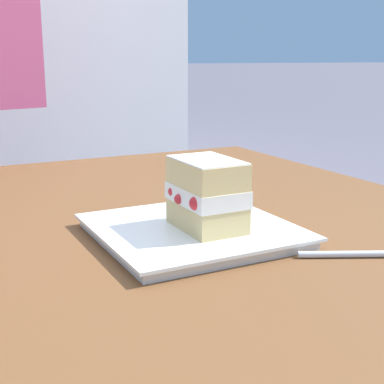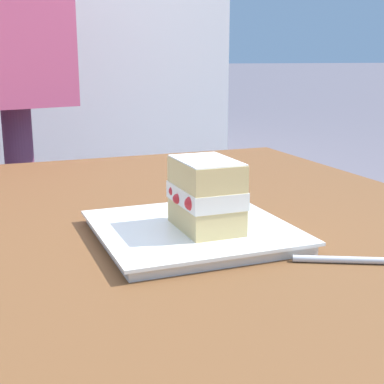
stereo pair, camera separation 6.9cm
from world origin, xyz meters
name	(u,v)px [view 2 (the right image)]	position (x,y,z in m)	size (l,w,h in m)	color
patio_table	(182,314)	(0.00, 0.00, 0.63)	(1.20, 0.90, 0.73)	brown
dessert_plate	(192,231)	(0.01, 0.01, 0.74)	(0.24, 0.24, 0.02)	white
cake_slice	(206,194)	(0.03, 0.02, 0.79)	(0.10, 0.08, 0.09)	#E0C17A
dessert_fork	(382,261)	(0.17, 0.17, 0.74)	(0.09, 0.16, 0.01)	silver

